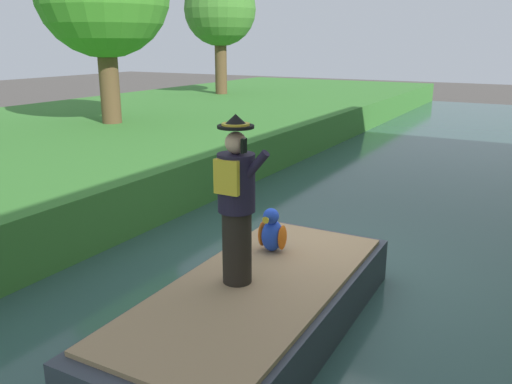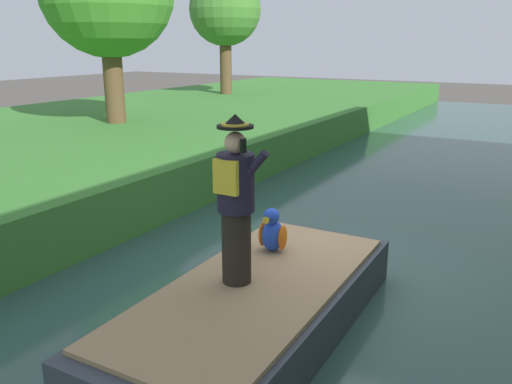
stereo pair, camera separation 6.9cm
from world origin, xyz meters
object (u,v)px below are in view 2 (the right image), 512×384
Objects in this scene: person_pirate at (236,201)px; parrot_plush at (273,232)px; boat at (256,309)px; tree_slender at (225,10)px.

parrot_plush is at bearing 111.12° from person_pirate.
tree_slender is (-10.26, 15.14, 4.14)m from boat.
parrot_plush reaches higher than boat.
boat is 0.83× the size of tree_slender.
tree_slender is at bearing 125.04° from parrot_plush.
boat is 2.28× the size of person_pirate.
boat is 1.11m from parrot_plush.
boat is 18.76m from tree_slender.
person_pirate reaches higher than parrot_plush.
boat is 7.42× the size of parrot_plush.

